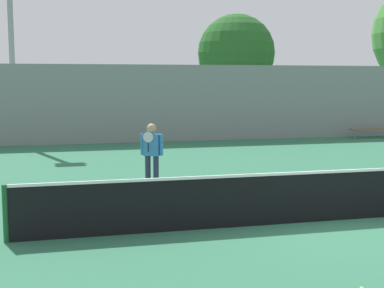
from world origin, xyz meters
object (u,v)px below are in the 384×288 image
Objects in this scene: bench_courtside_far at (372,129)px; light_pole_far_right at (10,11)px; tennis_player at (152,151)px; tree_green_tall at (236,53)px; tennis_net at (324,196)px.

bench_courtside_far is 16.84m from light_pole_far_right.
tennis_player is 0.74× the size of bench_courtside_far.
tree_green_tall is at bearing 17.14° from light_pole_far_right.
tennis_net is 1.92× the size of tree_green_tall.
tennis_player is at bearing -143.07° from bench_courtside_far.
tennis_net is 5.36× the size of bench_courtside_far.
bench_courtside_far is 0.36× the size of tree_green_tall.
tennis_player is (-2.68, 4.04, 0.43)m from tennis_net.
tennis_net is at bearing -64.60° from light_pole_far_right.
tree_green_tall reaches higher than tennis_player.
light_pole_far_right is 11.47m from tree_green_tall.
tree_green_tall is at bearing 137.06° from bench_courtside_far.
light_pole_far_right is 1.48× the size of tree_green_tall.
light_pole_far_right reaches higher than tree_green_tall.
light_pole_far_right reaches higher than bench_courtside_far.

